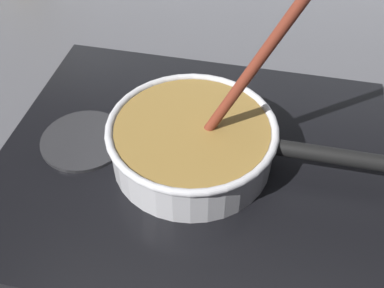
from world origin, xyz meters
name	(u,v)px	position (x,y,z in m)	size (l,w,h in m)	color
ground	(168,197)	(0.00, 0.00, -0.02)	(2.40, 1.60, 0.04)	#4C4C51
hob_plate	(192,162)	(0.02, 0.05, 0.01)	(0.56, 0.48, 0.01)	black
burner_ring	(192,157)	(0.02, 0.05, 0.02)	(0.20, 0.20, 0.01)	#592D0C
spare_burner	(84,140)	(-0.14, 0.05, 0.01)	(0.13, 0.13, 0.01)	#262628
cooking_pan	(194,141)	(0.03, 0.05, 0.05)	(0.39, 0.24, 0.27)	silver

